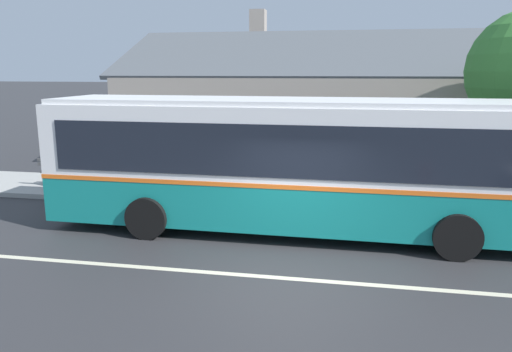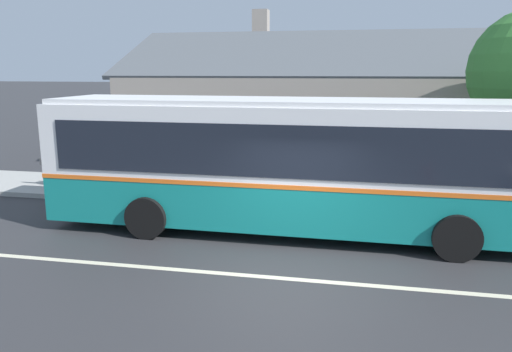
# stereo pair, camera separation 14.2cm
# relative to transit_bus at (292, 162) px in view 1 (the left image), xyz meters

# --- Properties ---
(ground_plane) EXTENTS (300.00, 300.00, 0.00)m
(ground_plane) POSITION_rel_transit_bus_xyz_m (0.29, -2.90, -1.73)
(ground_plane) COLOR #2D2D30
(sidewalk_far) EXTENTS (60.00, 3.00, 0.15)m
(sidewalk_far) POSITION_rel_transit_bus_xyz_m (0.29, 3.10, -1.66)
(sidewalk_far) COLOR #9E9E99
(sidewalk_far) RESTS_ON ground
(lane_divider_stripe) EXTENTS (60.00, 0.16, 0.01)m
(lane_divider_stripe) POSITION_rel_transit_bus_xyz_m (0.29, -2.90, -1.73)
(lane_divider_stripe) COLOR beige
(lane_divider_stripe) RESTS_ON ground
(community_building) EXTENTS (21.11, 9.98, 6.59)m
(community_building) POSITION_rel_transit_bus_xyz_m (2.60, 10.75, 0.20)
(community_building) COLOR gray
(community_building) RESTS_ON ground
(transit_bus) EXTENTS (11.85, 2.86, 3.22)m
(transit_bus) POSITION_rel_transit_bus_xyz_m (0.00, 0.00, 0.00)
(transit_bus) COLOR #147F7A
(transit_bus) RESTS_ON ground
(bench_by_building) EXTENTS (1.85, 0.51, 0.94)m
(bench_by_building) POSITION_rel_transit_bus_xyz_m (-7.69, 2.80, -1.15)
(bench_by_building) COLOR #4C4C4C
(bench_by_building) RESTS_ON sidewalk_far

